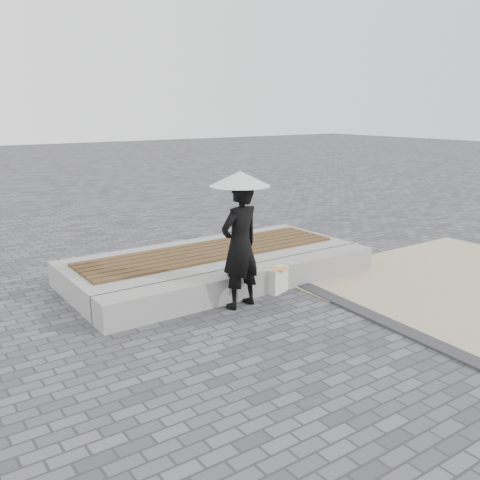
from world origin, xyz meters
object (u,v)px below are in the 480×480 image
Objects in this scene: handbag at (239,267)px; seating_ledge at (252,281)px; woman at (240,245)px; canvas_tote at (278,280)px; parasol at (240,179)px.

seating_ledge is at bearing 45.05° from handbag.
handbag reaches higher than seating_ledge.
woman is 0.47m from handbag.
seating_ledge is 12.49× the size of canvas_tote.
handbag is at bearing -154.94° from seating_ledge.
parasol is 2.99× the size of handbag.
woman is 1.72× the size of parasol.
seating_ledge is 0.41m from canvas_tote.
parasol is at bearing -10.19° from woman.
canvas_tote is (0.35, -0.21, 0.00)m from seating_ledge.
woman is 0.95m from parasol.
woman reaches higher than canvas_tote.
woman reaches higher than seating_ledge.
woman reaches higher than handbag.
seating_ledge is at bearing 37.26° from parasol.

